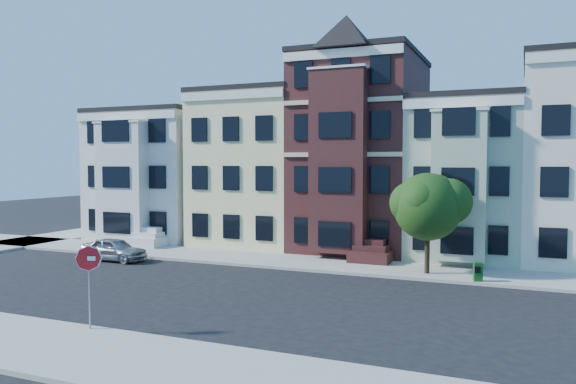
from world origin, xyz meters
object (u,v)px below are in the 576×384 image
at_px(parked_car, 114,249).
at_px(street_tree, 428,211).
at_px(newspaper_box, 478,272).
at_px(fire_hydrant, 96,246).
at_px(stop_sign, 89,282).

bearing_deg(parked_car, street_tree, -81.28).
bearing_deg(newspaper_box, parked_car, 168.90).
bearing_deg(street_tree, parked_car, -171.53).
bearing_deg(fire_hydrant, parked_car, -30.18).
height_order(parked_car, newspaper_box, parked_car).
xyz_separation_m(parked_car, fire_hydrant, (-2.67, 1.55, -0.20)).
distance_m(newspaper_box, fire_hydrant, 22.05).
relative_size(street_tree, stop_sign, 1.97).
xyz_separation_m(street_tree, newspaper_box, (2.43, -0.97, -2.60)).
bearing_deg(street_tree, stop_sign, -122.38).
xyz_separation_m(street_tree, fire_hydrant, (-19.62, -0.97, -2.73)).
height_order(parked_car, fire_hydrant, parked_car).
bearing_deg(newspaper_box, stop_sign, -146.90).
relative_size(parked_car, stop_sign, 1.25).
xyz_separation_m(parked_car, stop_sign, (8.35, -11.05, 1.03)).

